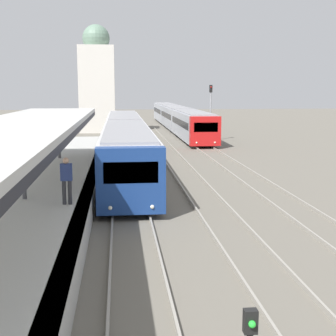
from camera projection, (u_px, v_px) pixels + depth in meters
platform_canopy at (22, 126)px, 16.85m from camera, size 4.00×26.30×2.82m
person_on_platform at (66, 178)px, 16.31m from camera, size 0.40×0.22×1.66m
train_near at (125, 139)px, 31.94m from camera, size 2.66×29.50×2.94m
train_far at (176, 117)px, 59.10m from camera, size 2.62×40.80×2.87m
signal_mast_far at (211, 106)px, 45.15m from camera, size 0.28×0.29×5.41m
distant_domed_building at (97, 82)px, 54.95m from camera, size 4.11×4.11×12.42m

